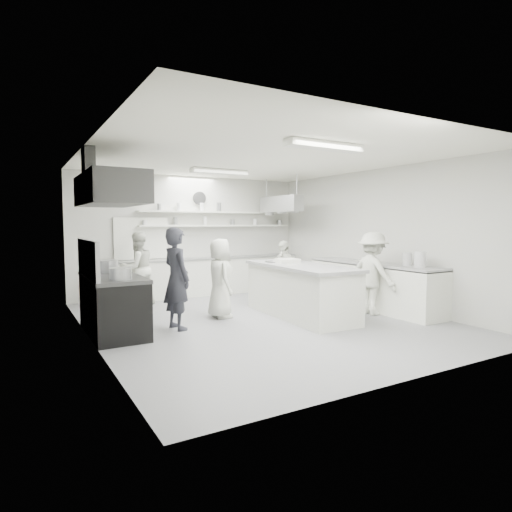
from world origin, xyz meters
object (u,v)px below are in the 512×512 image
stove (113,306)px  prep_island (300,292)px  right_counter (373,286)px  cook_stove (177,278)px  back_counter (208,276)px  cook_back (138,268)px

stove → prep_island: prep_island is taller
right_counter → cook_stove: 4.28m
stove → right_counter: bearing=-6.5°
cook_stove → right_counter: bearing=-104.8°
stove → prep_island: bearing=-8.1°
back_counter → prep_island: bearing=-80.8°
right_counter → cook_back: (-4.25, 2.89, 0.34)m
cook_stove → prep_island: bearing=-105.6°
back_counter → prep_island: prep_island is taller
back_counter → cook_back: bearing=-164.9°
back_counter → cook_stove: size_ratio=2.86×
stove → back_counter: bearing=44.0°
cook_stove → cook_back: 2.54m
back_counter → prep_island: 3.33m
stove → cook_stove: 1.12m
back_counter → right_counter: (2.35, -3.40, 0.01)m
cook_back → cook_stove: bearing=74.1°
stove → cook_back: 2.52m
cook_back → prep_island: bearing=115.2°
stove → cook_stove: cook_stove is taller
stove → right_counter: (5.25, -0.60, 0.02)m
right_counter → back_counter: bearing=124.7°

